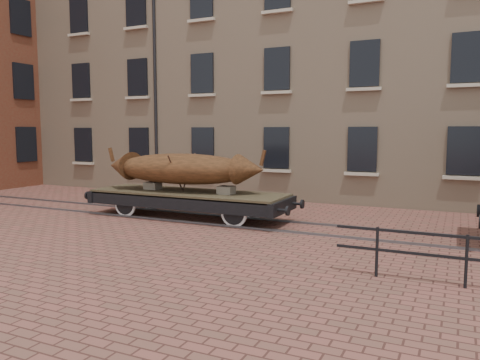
% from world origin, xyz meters
% --- Properties ---
extents(ground, '(90.00, 90.00, 0.00)m').
position_xyz_m(ground, '(0.00, 0.00, 0.00)').
color(ground, brown).
extents(warehouse_cream, '(40.00, 10.19, 14.00)m').
position_xyz_m(warehouse_cream, '(3.00, 9.99, 7.00)').
color(warehouse_cream, '#D2B08C').
rests_on(warehouse_cream, ground).
extents(rail_track, '(30.00, 1.52, 0.06)m').
position_xyz_m(rail_track, '(0.00, 0.00, 0.03)').
color(rail_track, '#59595E').
rests_on(rail_track, ground).
extents(flatcar_wagon, '(7.54, 2.05, 1.14)m').
position_xyz_m(flatcar_wagon, '(-3.72, -0.00, 0.71)').
color(flatcar_wagon, brown).
rests_on(flatcar_wagon, ground).
extents(iron_boat, '(5.82, 1.96, 1.43)m').
position_xyz_m(iron_boat, '(-3.93, -0.00, 1.64)').
color(iron_boat, brown).
rests_on(iron_boat, flatcar_wagon).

